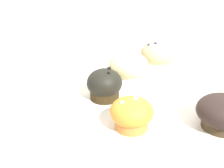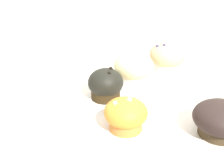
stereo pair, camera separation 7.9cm
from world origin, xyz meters
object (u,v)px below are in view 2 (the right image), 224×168
at_px(muffin_back_center, 126,115).
at_px(muffin_front_right, 134,68).
at_px(muffin_front_center, 167,57).
at_px(muffin_back_left, 221,119).
at_px(muffin_back_right, 106,85).

bearing_deg(muffin_back_center, muffin_front_right, 88.78).
height_order(muffin_front_center, muffin_front_right, muffin_front_center).
bearing_deg(muffin_front_right, muffin_back_center, -91.22).
bearing_deg(muffin_back_left, muffin_back_right, 152.78).
xyz_separation_m(muffin_front_center, muffin_front_right, (-0.10, -0.10, -0.00)).
bearing_deg(muffin_back_center, muffin_back_right, 114.24).
xyz_separation_m(muffin_front_center, muffin_back_center, (-0.10, -0.35, -0.01)).
relative_size(muffin_back_left, muffin_back_center, 1.26).
relative_size(muffin_back_left, muffin_front_right, 1.04).
xyz_separation_m(muffin_front_center, muffin_back_right, (-0.17, -0.21, -0.00)).
height_order(muffin_back_left, muffin_back_center, muffin_back_center).
bearing_deg(muffin_back_left, muffin_front_right, 128.83).
bearing_deg(muffin_back_right, muffin_back_center, -65.76).
xyz_separation_m(muffin_back_left, muffin_back_center, (-0.20, -0.00, -0.00)).
xyz_separation_m(muffin_front_center, muffin_back_left, (0.10, -0.34, -0.01)).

